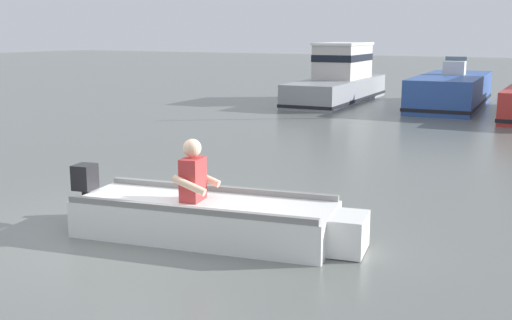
{
  "coord_description": "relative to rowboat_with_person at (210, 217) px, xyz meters",
  "views": [
    {
      "loc": [
        5.03,
        -5.58,
        2.42
      ],
      "look_at": [
        0.44,
        2.45,
        0.55
      ],
      "focal_mm": 44.32,
      "sensor_mm": 36.0,
      "label": 1
    }
  ],
  "objects": [
    {
      "name": "ground_plane",
      "position": [
        -0.94,
        -0.46,
        -0.25
      ],
      "size": [
        120.0,
        120.0,
        0.0
      ],
      "primitive_type": "plane",
      "color": "slate"
    },
    {
      "name": "rowboat_with_person",
      "position": [
        0.0,
        0.0,
        0.0
      ],
      "size": [
        3.72,
        1.68,
        1.19
      ],
      "color": "white",
      "rests_on": "ground"
    },
    {
      "name": "moored_boat_grey",
      "position": [
        -4.55,
        15.05,
        0.5
      ],
      "size": [
        2.3,
        6.56,
        2.06
      ],
      "color": "gray",
      "rests_on": "ground"
    },
    {
      "name": "moored_boat_blue",
      "position": [
        -0.65,
        15.19,
        0.25
      ],
      "size": [
        2.49,
        6.07,
        1.63
      ],
      "color": "#2D519E",
      "rests_on": "ground"
    }
  ]
}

